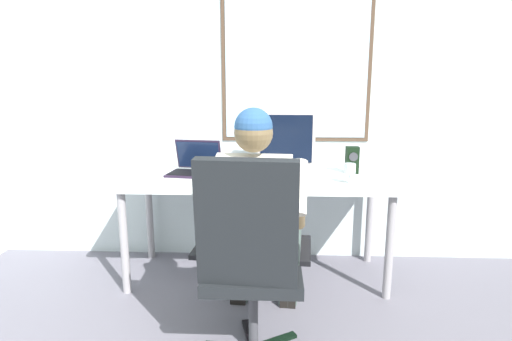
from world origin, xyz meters
TOP-DOWN VIEW (x-y plane):
  - wall_rear at (0.00, 2.34)m, footprint 4.82×0.08m
  - desk at (-0.22, 1.93)m, footprint 1.87×0.71m
  - office_chair at (-0.21, 0.93)m, footprint 0.60×0.55m
  - person_seated at (-0.19, 1.21)m, footprint 0.55×0.85m
  - crt_monitor at (-0.01, 1.93)m, footprint 0.39×0.21m
  - laptop at (-0.66, 2.01)m, footprint 0.38×0.35m
  - wine_glass at (0.40, 1.74)m, footprint 0.07×0.07m
  - desk_speaker at (0.46, 2.05)m, footprint 0.09×0.07m
  - cd_case at (-0.38, 1.78)m, footprint 0.18×0.17m

SIDE VIEW (x-z plane):
  - office_chair at x=-0.21m, z-range 0.07..1.15m
  - person_seated at x=-0.19m, z-range 0.03..1.31m
  - desk at x=-0.22m, z-range 0.31..1.06m
  - cd_case at x=-0.38m, z-range 0.75..0.76m
  - laptop at x=-0.66m, z-range 0.70..0.93m
  - wine_glass at x=0.40m, z-range 0.78..0.91m
  - desk_speaker at x=0.46m, z-range 0.75..0.95m
  - crt_monitor at x=-0.01m, z-range 0.79..1.25m
  - wall_rear at x=0.00m, z-range 0.01..2.57m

